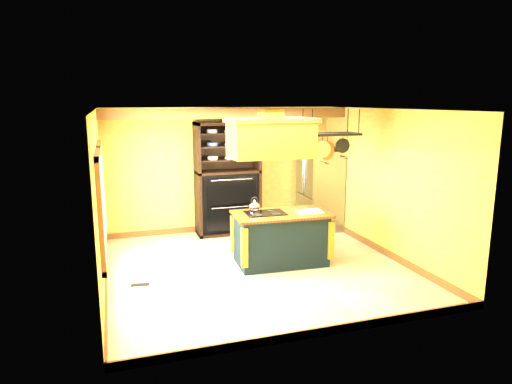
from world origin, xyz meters
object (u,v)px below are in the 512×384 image
range_hood (271,137)px  pot_rack (330,140)px  kitchen_island (281,238)px  hutch (227,191)px  refrigerator (320,191)px

range_hood → pot_rack: same height
kitchen_island → hutch: hutch is taller
refrigerator → pot_rack: bearing=-111.6°
kitchen_island → refrigerator: bearing=51.0°
range_hood → refrigerator: (1.83, 1.84, -1.38)m
refrigerator → hutch: (-2.04, 0.34, 0.05)m
kitchen_island → hutch: (-0.41, 2.17, 0.45)m
kitchen_island → range_hood: range_hood is taller
range_hood → kitchen_island: bearing=0.3°
hutch → range_hood: bearing=-84.4°
kitchen_island → hutch: bearing=103.3°
pot_rack → refrigerator: (0.72, 1.82, -1.30)m
pot_rack → refrigerator: bearing=68.4°
pot_rack → refrigerator: size_ratio=0.59×
refrigerator → range_hood: bearing=-134.8°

